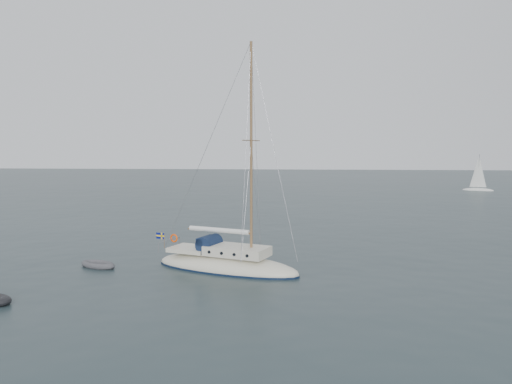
{
  "coord_description": "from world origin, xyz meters",
  "views": [
    {
      "loc": [
        1.66,
        -29.08,
        7.9
      ],
      "look_at": [
        -0.78,
        0.0,
        5.28
      ],
      "focal_mm": 35.0,
      "sensor_mm": 36.0,
      "label": 1
    }
  ],
  "objects": [
    {
      "name": "distant_yacht_b",
      "position": [
        34.59,
        64.95,
        3.02
      ],
      "size": [
        5.33,
        2.84,
        7.06
      ],
      "rotation": [
        0.0,
        0.0,
        -0.41
      ],
      "color": "silver",
      "rests_on": "ground"
    },
    {
      "name": "ground",
      "position": [
        0.0,
        0.0,
        0.0
      ],
      "size": [
        300.0,
        300.0,
        0.0
      ],
      "primitive_type": "plane",
      "color": "black",
      "rests_on": "ground"
    },
    {
      "name": "dinghy",
      "position": [
        -11.46,
        2.29,
        0.17
      ],
      "size": [
        2.74,
        1.24,
        0.39
      ],
      "rotation": [
        0.0,
        0.0,
        -0.4
      ],
      "color": "#4F4F54",
      "rests_on": "ground"
    },
    {
      "name": "sailboat",
      "position": [
        -2.88,
        2.33,
        1.13
      ],
      "size": [
        10.52,
        3.15,
        14.98
      ],
      "rotation": [
        0.0,
        0.0,
        -0.35
      ],
      "color": "beige",
      "rests_on": "ground"
    }
  ]
}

